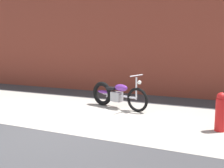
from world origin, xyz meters
The scene contains 5 objects.
ground_plane centered at (0.00, 0.00, 0.00)m, with size 80.00×80.00×0.00m, color #38383A.
sidewalk_slab centered at (0.00, 1.75, 0.00)m, with size 36.00×3.50×0.01m, color #9E998E.
brick_building_wall centered at (0.00, 5.20, 2.43)m, with size 36.00×0.50×4.86m, color brown.
motorcycle_purple centered at (0.38, 2.59, 0.40)m, with size 1.96×0.79×1.03m.
fire_hydrant centered at (3.29, 1.51, 0.42)m, with size 0.22×0.22×0.84m.
Camera 1 is at (3.39, -4.37, 1.80)m, focal length 42.06 mm.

